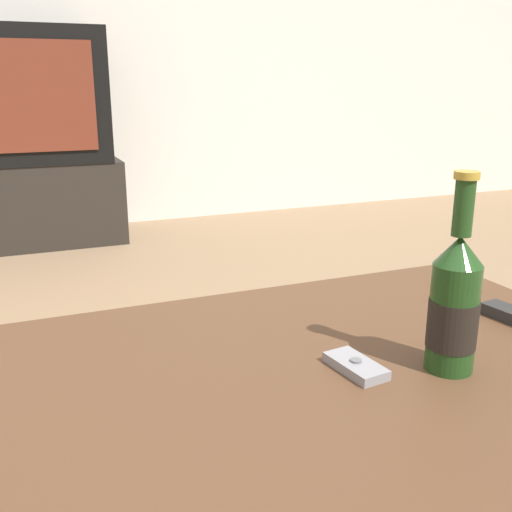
{
  "coord_description": "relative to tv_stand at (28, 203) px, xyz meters",
  "views": [
    {
      "loc": [
        -0.34,
        -0.57,
        0.82
      ],
      "look_at": [
        0.03,
        0.32,
        0.54
      ],
      "focal_mm": 42.0,
      "sensor_mm": 36.0,
      "label": 1
    }
  ],
  "objects": [
    {
      "name": "coffee_table",
      "position": [
        0.26,
        -2.72,
        0.17
      ],
      "size": [
        1.06,
        0.86,
        0.44
      ],
      "color": "brown",
      "rests_on": "ground_plane"
    },
    {
      "name": "tv_stand",
      "position": [
        0.0,
        0.0,
        0.0
      ],
      "size": [
        0.95,
        0.46,
        0.43
      ],
      "color": "#28231E",
      "rests_on": "ground_plane"
    },
    {
      "name": "television",
      "position": [
        0.0,
        -0.0,
        0.54
      ],
      "size": [
        0.85,
        0.48,
        0.65
      ],
      "color": "black",
      "rests_on": "tv_stand"
    },
    {
      "name": "beer_bottle",
      "position": [
        0.46,
        -2.7,
        0.32
      ],
      "size": [
        0.07,
        0.07,
        0.27
      ],
      "color": "#1E4219",
      "rests_on": "coffee_table"
    },
    {
      "name": "cell_phone",
      "position": [
        0.34,
        -2.65,
        0.23
      ],
      "size": [
        0.06,
        0.1,
        0.02
      ],
      "rotation": [
        0.0,
        0.0,
        0.12
      ],
      "color": "gray",
      "rests_on": "coffee_table"
    }
  ]
}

